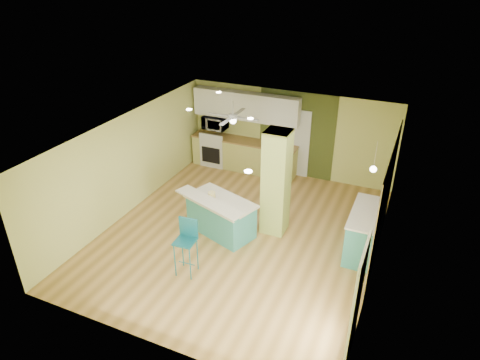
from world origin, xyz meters
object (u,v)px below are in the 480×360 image
(peninsula, at_px, (220,216))
(side_counter, at_px, (365,232))
(bar_stool, at_px, (187,238))
(fruit_bowl, at_px, (268,143))
(canister, at_px, (212,196))

(peninsula, height_order, side_counter, side_counter)
(peninsula, height_order, bar_stool, bar_stool)
(fruit_bowl, bearing_deg, side_counter, -39.71)
(bar_stool, relative_size, fruit_bowl, 3.49)
(canister, bearing_deg, fruit_bowl, 88.04)
(canister, bearing_deg, peninsula, 4.22)
(bar_stool, height_order, fruit_bowl, bar_stool)
(peninsula, distance_m, canister, 0.53)
(bar_stool, relative_size, canister, 6.67)
(side_counter, bearing_deg, canister, -169.44)
(bar_stool, height_order, side_counter, bar_stool)
(peninsula, relative_size, side_counter, 1.27)
(fruit_bowl, bearing_deg, peninsula, -88.54)
(fruit_bowl, relative_size, canister, 1.91)
(peninsula, distance_m, fruit_bowl, 3.35)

